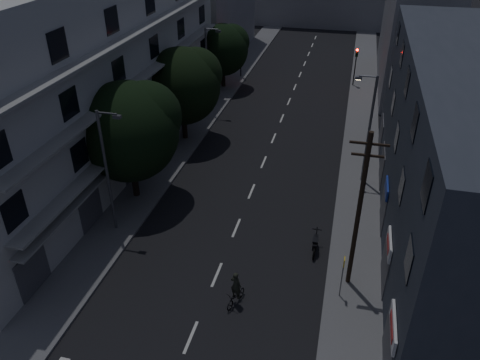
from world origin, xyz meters
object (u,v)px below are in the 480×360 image
at_px(utility_pole, 359,210).
at_px(motorcycle, 315,244).
at_px(bus_stop_sign, 343,270).
at_px(cyclist, 236,293).

bearing_deg(utility_pole, motorcycle, 131.46).
height_order(bus_stop_sign, cyclist, bus_stop_sign).
bearing_deg(motorcycle, utility_pole, -49.14).
xyz_separation_m(bus_stop_sign, cyclist, (-5.21, -1.68, -1.19)).
height_order(motorcycle, cyclist, cyclist).
xyz_separation_m(utility_pole, bus_stop_sign, (-0.39, -1.20, -2.98)).
bearing_deg(motorcycle, bus_stop_sign, -65.30).
relative_size(bus_stop_sign, cyclist, 1.21).
xyz_separation_m(utility_pole, motorcycle, (-2.05, 2.32, -4.36)).
distance_m(utility_pole, motorcycle, 5.34).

